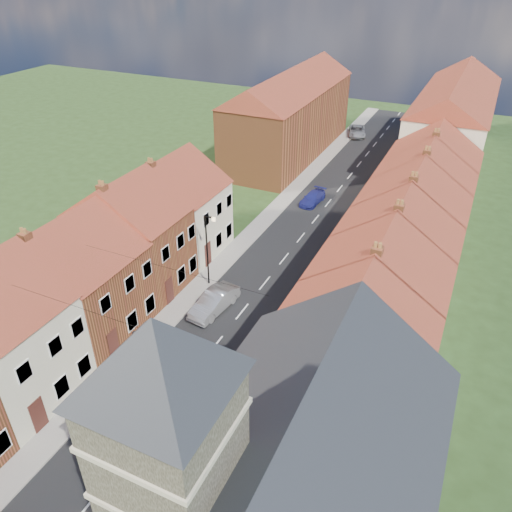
{
  "coord_description": "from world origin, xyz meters",
  "views": [
    {
      "loc": [
        13.12,
        -7.53,
        22.58
      ],
      "look_at": [
        0.04,
        20.29,
        3.5
      ],
      "focal_mm": 35.0,
      "sensor_mm": 36.0,
      "label": 1
    }
  ],
  "objects_px": {
    "car_far": "(313,198)",
    "pedestrian_right_b": "(326,286)",
    "car_distant": "(357,131)",
    "pedestrian_left": "(135,342)",
    "lamppost": "(208,246)",
    "pedestrian_right": "(299,331)",
    "church": "(289,475)",
    "car_mid": "(214,302)"
  },
  "relations": [
    {
      "from": "church",
      "to": "car_far",
      "type": "xyz_separation_m",
      "value": [
        -10.86,
        33.98,
        -5.31
      ]
    },
    {
      "from": "pedestrian_left",
      "to": "pedestrian_right_b",
      "type": "xyz_separation_m",
      "value": [
        9.18,
        11.16,
        -0.02
      ]
    },
    {
      "from": "lamppost",
      "to": "car_mid",
      "type": "height_order",
      "value": "lamppost"
    },
    {
      "from": "car_mid",
      "to": "car_distant",
      "type": "bearing_deg",
      "value": 99.0
    },
    {
      "from": "pedestrian_right",
      "to": "pedestrian_right_b",
      "type": "distance_m",
      "value": 5.66
    },
    {
      "from": "car_distant",
      "to": "pedestrian_left",
      "type": "xyz_separation_m",
      "value": [
        -1.11,
        -49.27,
        0.27
      ]
    },
    {
      "from": "lamppost",
      "to": "pedestrian_right",
      "type": "bearing_deg",
      "value": -20.61
    },
    {
      "from": "church",
      "to": "pedestrian_left",
      "type": "bearing_deg",
      "value": 149.92
    },
    {
      "from": "church",
      "to": "pedestrian_right",
      "type": "height_order",
      "value": "church"
    },
    {
      "from": "pedestrian_right_b",
      "to": "lamppost",
      "type": "bearing_deg",
      "value": 2.32
    },
    {
      "from": "car_far",
      "to": "pedestrian_right",
      "type": "bearing_deg",
      "value": -67.49
    },
    {
      "from": "car_far",
      "to": "pedestrian_right_b",
      "type": "height_order",
      "value": "pedestrian_right_b"
    },
    {
      "from": "pedestrian_left",
      "to": "pedestrian_right",
      "type": "xyz_separation_m",
      "value": [
        9.15,
        5.51,
        -0.01
      ]
    },
    {
      "from": "car_far",
      "to": "pedestrian_left",
      "type": "height_order",
      "value": "pedestrian_left"
    },
    {
      "from": "car_mid",
      "to": "pedestrian_right_b",
      "type": "relative_size",
      "value": 2.88
    },
    {
      "from": "car_mid",
      "to": "car_far",
      "type": "relative_size",
      "value": 1.16
    },
    {
      "from": "car_far",
      "to": "pedestrian_right_b",
      "type": "xyz_separation_m",
      "value": [
        6.38,
        -14.9,
        0.34
      ]
    },
    {
      "from": "car_distant",
      "to": "lamppost",
      "type": "bearing_deg",
      "value": -107.24
    },
    {
      "from": "car_distant",
      "to": "pedestrian_left",
      "type": "distance_m",
      "value": 49.28
    },
    {
      "from": "lamppost",
      "to": "pedestrian_right_b",
      "type": "xyz_separation_m",
      "value": [
        8.69,
        2.4,
        -2.63
      ]
    },
    {
      "from": "lamppost",
      "to": "pedestrian_right",
      "type": "xyz_separation_m",
      "value": [
        8.65,
        -3.25,
        -2.61
      ]
    },
    {
      "from": "pedestrian_right",
      "to": "car_distant",
      "type": "bearing_deg",
      "value": -82.52
    },
    {
      "from": "pedestrian_right",
      "to": "car_far",
      "type": "bearing_deg",
      "value": -75.79
    },
    {
      "from": "church",
      "to": "car_far",
      "type": "distance_m",
      "value": 36.07
    },
    {
      "from": "pedestrian_left",
      "to": "pedestrian_right_b",
      "type": "distance_m",
      "value": 14.46
    },
    {
      "from": "pedestrian_left",
      "to": "car_far",
      "type": "bearing_deg",
      "value": 98.52
    },
    {
      "from": "church",
      "to": "pedestrian_right",
      "type": "distance_m",
      "value": 15.0
    },
    {
      "from": "car_mid",
      "to": "church",
      "type": "bearing_deg",
      "value": -43.86
    },
    {
      "from": "church",
      "to": "pedestrian_left",
      "type": "height_order",
      "value": "church"
    },
    {
      "from": "lamppost",
      "to": "car_mid",
      "type": "xyz_separation_m",
      "value": [
        1.9,
        -2.69,
        -2.79
      ]
    },
    {
      "from": "lamppost",
      "to": "pedestrian_right_b",
      "type": "relative_size",
      "value": 3.8
    },
    {
      "from": "lamppost",
      "to": "car_distant",
      "type": "bearing_deg",
      "value": 89.13
    },
    {
      "from": "car_mid",
      "to": "pedestrian_right_b",
      "type": "height_order",
      "value": "pedestrian_right_b"
    },
    {
      "from": "car_mid",
      "to": "car_far",
      "type": "height_order",
      "value": "car_mid"
    },
    {
      "from": "car_distant",
      "to": "pedestrian_left",
      "type": "height_order",
      "value": "pedestrian_left"
    },
    {
      "from": "car_distant",
      "to": "church",
      "type": "bearing_deg",
      "value": -93.99
    },
    {
      "from": "car_mid",
      "to": "car_distant",
      "type": "xyz_separation_m",
      "value": [
        -1.29,
        43.2,
        -0.09
      ]
    },
    {
      "from": "car_distant",
      "to": "pedestrian_right",
      "type": "xyz_separation_m",
      "value": [
        8.04,
        -43.76,
        0.26
      ]
    },
    {
      "from": "car_far",
      "to": "lamppost",
      "type": "bearing_deg",
      "value": -92.24
    },
    {
      "from": "pedestrian_left",
      "to": "pedestrian_right",
      "type": "height_order",
      "value": "pedestrian_left"
    },
    {
      "from": "car_far",
      "to": "car_distant",
      "type": "height_order",
      "value": "car_distant"
    },
    {
      "from": "pedestrian_right",
      "to": "church",
      "type": "bearing_deg",
      "value": 105.67
    }
  ]
}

